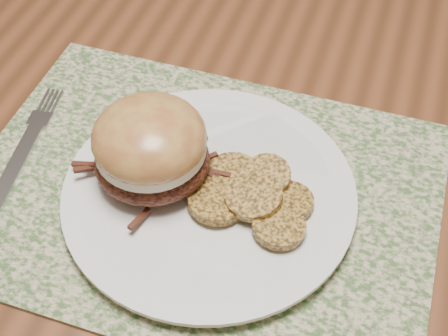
# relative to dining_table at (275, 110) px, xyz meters

# --- Properties ---
(dining_table) EXTENTS (1.50, 0.90, 0.75)m
(dining_table) POSITION_rel_dining_table_xyz_m (0.00, 0.00, 0.00)
(dining_table) COLOR brown
(dining_table) RESTS_ON ground
(placemat) EXTENTS (0.45, 0.33, 0.00)m
(placemat) POSITION_rel_dining_table_xyz_m (-0.02, -0.22, 0.08)
(placemat) COLOR #3E5D2F
(placemat) RESTS_ON dining_table
(dinner_plate) EXTENTS (0.26, 0.26, 0.02)m
(dinner_plate) POSITION_rel_dining_table_xyz_m (-0.01, -0.22, 0.09)
(dinner_plate) COLOR white
(dinner_plate) RESTS_ON placemat
(pork_sandwich) EXTENTS (0.14, 0.13, 0.08)m
(pork_sandwich) POSITION_rel_dining_table_xyz_m (-0.06, -0.22, 0.14)
(pork_sandwich) COLOR black
(pork_sandwich) RESTS_ON dinner_plate
(roasted_potatoes) EXTENTS (0.13, 0.11, 0.03)m
(roasted_potatoes) POSITION_rel_dining_table_xyz_m (0.03, -0.22, 0.11)
(roasted_potatoes) COLOR #A97C31
(roasted_potatoes) RESTS_ON dinner_plate
(fork) EXTENTS (0.04, 0.20, 0.00)m
(fork) POSITION_rel_dining_table_xyz_m (-0.21, -0.23, 0.09)
(fork) COLOR #B2B2B9
(fork) RESTS_ON placemat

